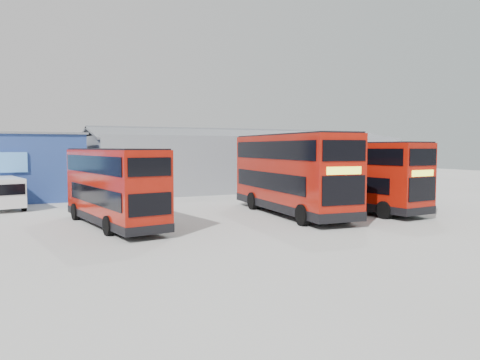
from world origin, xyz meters
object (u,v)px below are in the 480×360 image
(double_decker_left, at_px, (113,188))
(double_decker_centre, at_px, (291,175))
(maintenance_shed, at_px, (244,162))
(double_decker_right, at_px, (354,177))
(panel_van, at_px, (3,192))
(single_decker_blue, at_px, (359,182))

(double_decker_left, bearing_deg, double_decker_centre, 170.11)
(maintenance_shed, relative_size, double_decker_centre, 2.64)
(maintenance_shed, bearing_deg, double_decker_centre, -108.16)
(maintenance_shed, height_order, double_decker_right, maintenance_shed)
(double_decker_right, xyz_separation_m, panel_van, (-20.24, 10.24, -1.00))
(panel_van, bearing_deg, double_decker_left, -72.48)
(double_decker_left, bearing_deg, maintenance_shed, -140.48)
(single_decker_blue, bearing_deg, double_decker_left, 16.03)
(single_decker_blue, distance_m, panel_van, 24.96)
(double_decker_right, distance_m, panel_van, 22.70)
(maintenance_shed, distance_m, double_decker_left, 24.30)
(maintenance_shed, distance_m, double_decker_right, 18.52)
(double_decker_centre, xyz_separation_m, double_decker_right, (4.64, -0.20, -0.23))
(double_decker_left, height_order, double_decker_right, double_decker_right)
(double_decker_right, bearing_deg, double_decker_left, 172.79)
(panel_van, bearing_deg, double_decker_right, -37.47)
(maintenance_shed, distance_m, single_decker_blue, 14.47)
(double_decker_centre, distance_m, double_decker_right, 4.65)
(double_decker_left, distance_m, double_decker_right, 15.05)
(maintenance_shed, xyz_separation_m, single_decker_blue, (2.65, -14.18, -1.19))
(double_decker_right, bearing_deg, double_decker_centre, 172.36)
(double_decker_left, height_order, single_decker_blue, double_decker_left)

